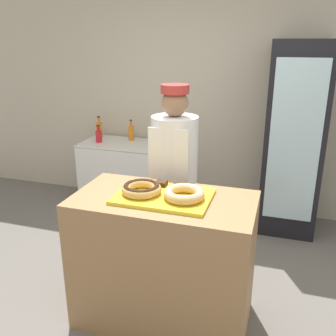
{
  "coord_description": "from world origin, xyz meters",
  "views": [
    {
      "loc": [
        0.72,
        -2.19,
        1.99
      ],
      "look_at": [
        0.0,
        0.1,
        1.15
      ],
      "focal_mm": 40.0,
      "sensor_mm": 36.0,
      "label": 1
    }
  ],
  "objects_px": {
    "donut_chocolate_glaze": "(141,188)",
    "bottle_orange_b": "(131,132)",
    "beverage_fridge": "(294,140)",
    "serving_tray": "(164,196)",
    "bottle_red": "(99,136)",
    "brownie_back_left": "(161,183)",
    "bottle_green": "(157,138)",
    "chest_freezer": "(128,174)",
    "baker_person": "(174,178)",
    "brownie_back_right": "(180,185)",
    "bottle_orange": "(99,129)",
    "donut_light_glaze": "(184,193)"
  },
  "relations": [
    {
      "from": "donut_chocolate_glaze",
      "to": "bottle_orange_b",
      "type": "distance_m",
      "value": 2.15
    },
    {
      "from": "donut_chocolate_glaze",
      "to": "beverage_fridge",
      "type": "height_order",
      "value": "beverage_fridge"
    },
    {
      "from": "serving_tray",
      "to": "bottle_red",
      "type": "bearing_deg",
      "value": 128.88
    },
    {
      "from": "serving_tray",
      "to": "donut_chocolate_glaze",
      "type": "xyz_separation_m",
      "value": [
        -0.15,
        -0.02,
        0.05
      ]
    },
    {
      "from": "brownie_back_left",
      "to": "bottle_green",
      "type": "bearing_deg",
      "value": 110.33
    },
    {
      "from": "donut_chocolate_glaze",
      "to": "chest_freezer",
      "type": "bearing_deg",
      "value": 116.5
    },
    {
      "from": "donut_chocolate_glaze",
      "to": "bottle_red",
      "type": "distance_m",
      "value": 2.13
    },
    {
      "from": "donut_chocolate_glaze",
      "to": "baker_person",
      "type": "height_order",
      "value": "baker_person"
    },
    {
      "from": "serving_tray",
      "to": "brownie_back_left",
      "type": "height_order",
      "value": "brownie_back_left"
    },
    {
      "from": "serving_tray",
      "to": "bottle_orange_b",
      "type": "distance_m",
      "value": 2.19
    },
    {
      "from": "brownie_back_right",
      "to": "beverage_fridge",
      "type": "relative_size",
      "value": 0.04
    },
    {
      "from": "bottle_orange",
      "to": "donut_chocolate_glaze",
      "type": "bearing_deg",
      "value": -55.65
    },
    {
      "from": "brownie_back_left",
      "to": "chest_freezer",
      "type": "xyz_separation_m",
      "value": [
        -0.98,
        1.62,
        -0.61
      ]
    },
    {
      "from": "donut_light_glaze",
      "to": "chest_freezer",
      "type": "xyz_separation_m",
      "value": [
        -1.2,
        1.8,
        -0.63
      ]
    },
    {
      "from": "donut_chocolate_glaze",
      "to": "bottle_green",
      "type": "height_order",
      "value": "donut_chocolate_glaze"
    },
    {
      "from": "donut_chocolate_glaze",
      "to": "bottle_orange_b",
      "type": "relative_size",
      "value": 1.07
    },
    {
      "from": "bottle_orange_b",
      "to": "bottle_green",
      "type": "bearing_deg",
      "value": -19.31
    },
    {
      "from": "donut_chocolate_glaze",
      "to": "brownie_back_right",
      "type": "distance_m",
      "value": 0.28
    },
    {
      "from": "bottle_green",
      "to": "chest_freezer",
      "type": "bearing_deg",
      "value": -178.16
    },
    {
      "from": "bottle_orange_b",
      "to": "beverage_fridge",
      "type": "bearing_deg",
      "value": -4.54
    },
    {
      "from": "donut_chocolate_glaze",
      "to": "bottle_orange_b",
      "type": "height_order",
      "value": "donut_chocolate_glaze"
    },
    {
      "from": "bottle_orange_b",
      "to": "bottle_green",
      "type": "distance_m",
      "value": 0.4
    },
    {
      "from": "donut_light_glaze",
      "to": "bottle_orange",
      "type": "bearing_deg",
      "value": 129.86
    },
    {
      "from": "bottle_orange_b",
      "to": "donut_chocolate_glaze",
      "type": "bearing_deg",
      "value": -65.2
    },
    {
      "from": "donut_light_glaze",
      "to": "beverage_fridge",
      "type": "height_order",
      "value": "beverage_fridge"
    },
    {
      "from": "donut_chocolate_glaze",
      "to": "serving_tray",
      "type": "bearing_deg",
      "value": 8.87
    },
    {
      "from": "brownie_back_right",
      "to": "bottle_red",
      "type": "distance_m",
      "value": 2.13
    },
    {
      "from": "baker_person",
      "to": "bottle_orange_b",
      "type": "xyz_separation_m",
      "value": [
        -0.93,
        1.27,
        0.04
      ]
    },
    {
      "from": "donut_light_glaze",
      "to": "baker_person",
      "type": "relative_size",
      "value": 0.16
    },
    {
      "from": "baker_person",
      "to": "bottle_orange",
      "type": "height_order",
      "value": "baker_person"
    },
    {
      "from": "bottle_red",
      "to": "beverage_fridge",
      "type": "bearing_deg",
      "value": 1.49
    },
    {
      "from": "donut_light_glaze",
      "to": "beverage_fridge",
      "type": "relative_size",
      "value": 0.14
    },
    {
      "from": "baker_person",
      "to": "serving_tray",
      "type": "bearing_deg",
      "value": -79.64
    },
    {
      "from": "donut_light_glaze",
      "to": "brownie_back_right",
      "type": "distance_m",
      "value": 0.2
    },
    {
      "from": "serving_tray",
      "to": "beverage_fridge",
      "type": "bearing_deg",
      "value": 64.66
    },
    {
      "from": "beverage_fridge",
      "to": "brownie_back_right",
      "type": "bearing_deg",
      "value": -115.51
    },
    {
      "from": "donut_light_glaze",
      "to": "brownie_back_right",
      "type": "relative_size",
      "value": 3.51
    },
    {
      "from": "bottle_orange_b",
      "to": "bottle_green",
      "type": "xyz_separation_m",
      "value": [
        0.37,
        -0.13,
        -0.0
      ]
    },
    {
      "from": "brownie_back_left",
      "to": "bottle_orange_b",
      "type": "relative_size",
      "value": 0.31
    },
    {
      "from": "donut_chocolate_glaze",
      "to": "donut_light_glaze",
      "type": "xyz_separation_m",
      "value": [
        0.3,
        0.0,
        0.0
      ]
    },
    {
      "from": "serving_tray",
      "to": "bottle_orange",
      "type": "xyz_separation_m",
      "value": [
        -1.49,
        1.94,
        -0.08
      ]
    },
    {
      "from": "baker_person",
      "to": "bottle_orange_b",
      "type": "relative_size",
      "value": 6.52
    },
    {
      "from": "bottle_orange_b",
      "to": "donut_light_glaze",
      "type": "bearing_deg",
      "value": -58.4
    },
    {
      "from": "bottle_orange",
      "to": "bottle_orange_b",
      "type": "height_order",
      "value": "bottle_orange"
    },
    {
      "from": "beverage_fridge",
      "to": "bottle_red",
      "type": "bearing_deg",
      "value": -178.51
    },
    {
      "from": "bottle_orange",
      "to": "bottle_orange_b",
      "type": "relative_size",
      "value": 1.05
    },
    {
      "from": "donut_chocolate_glaze",
      "to": "beverage_fridge",
      "type": "relative_size",
      "value": 0.14
    },
    {
      "from": "brownie_back_left",
      "to": "bottle_orange",
      "type": "distance_m",
      "value": 2.29
    },
    {
      "from": "donut_light_glaze",
      "to": "beverage_fridge",
      "type": "bearing_deg",
      "value": 68.97
    },
    {
      "from": "bottle_red",
      "to": "serving_tray",
      "type": "bearing_deg",
      "value": -51.12
    }
  ]
}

